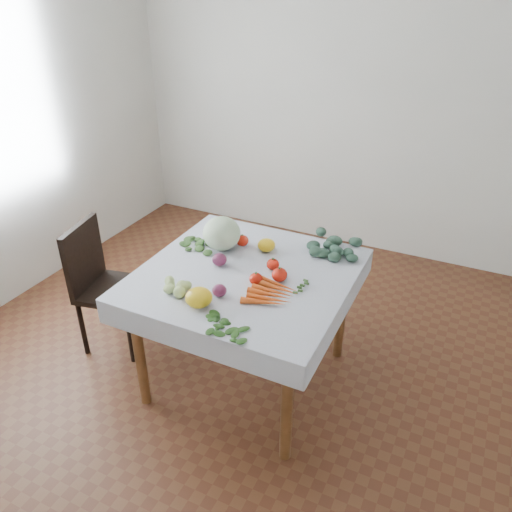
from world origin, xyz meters
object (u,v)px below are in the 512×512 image
(carrot_bunch, at_px, (273,294))
(cabbage, at_px, (222,233))
(chair, at_px, (101,278))
(heirloom_back, at_px, (266,245))
(table, at_px, (246,288))

(carrot_bunch, bearing_deg, cabbage, 145.43)
(chair, height_order, cabbage, cabbage)
(cabbage, xyz_separation_m, carrot_bunch, (0.48, -0.33, -0.08))
(heirloom_back, height_order, carrot_bunch, heirloom_back)
(table, relative_size, carrot_bunch, 3.77)
(carrot_bunch, bearing_deg, table, 147.28)
(chair, height_order, heirloom_back, chair)
(table, xyz_separation_m, heirloom_back, (-0.00, 0.27, 0.14))
(chair, bearing_deg, heirloom_back, 19.57)
(heirloom_back, bearing_deg, cabbage, -160.26)
(table, distance_m, heirloom_back, 0.31)
(chair, bearing_deg, cabbage, 19.51)
(table, distance_m, carrot_bunch, 0.30)
(table, height_order, carrot_bunch, carrot_bunch)
(cabbage, relative_size, carrot_bunch, 0.83)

